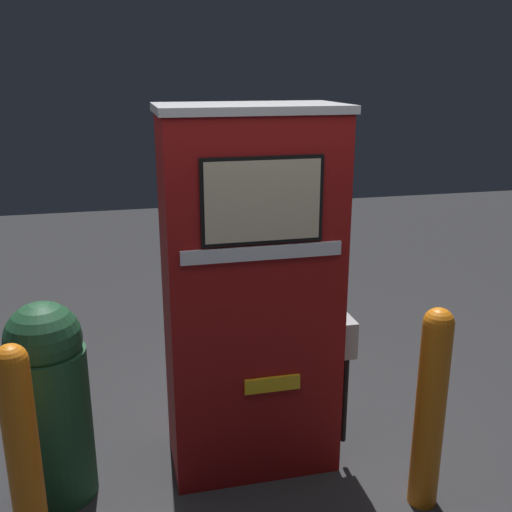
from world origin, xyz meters
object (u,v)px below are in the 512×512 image
(gas_pump, at_px, (251,295))
(safety_bollard_far, at_px, (22,450))
(safety_bollard, at_px, (431,405))
(trash_bin, at_px, (50,400))

(gas_pump, height_order, safety_bollard_far, gas_pump)
(safety_bollard, relative_size, safety_bollard_far, 1.02)
(gas_pump, xyz_separation_m, safety_bollard, (0.77, -0.58, -0.43))
(gas_pump, distance_m, safety_bollard_far, 1.32)
(safety_bollard, xyz_separation_m, safety_bollard_far, (-1.91, 0.09, -0.01))
(safety_bollard_far, bearing_deg, trash_bin, 79.43)
(trash_bin, bearing_deg, gas_pump, 4.27)
(safety_bollard, xyz_separation_m, trash_bin, (-1.83, 0.51, -0.02))
(safety_bollard, bearing_deg, safety_bollard_far, 177.38)
(safety_bollard, bearing_deg, trash_bin, 164.58)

